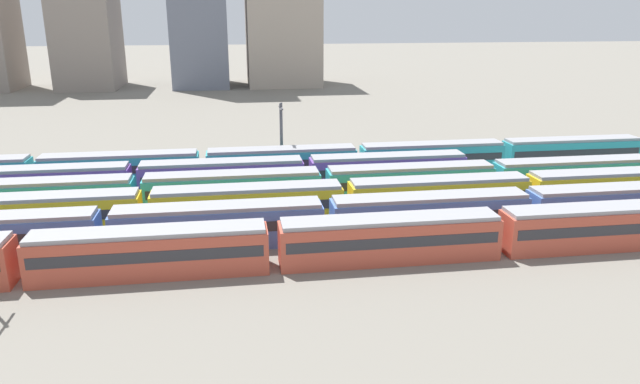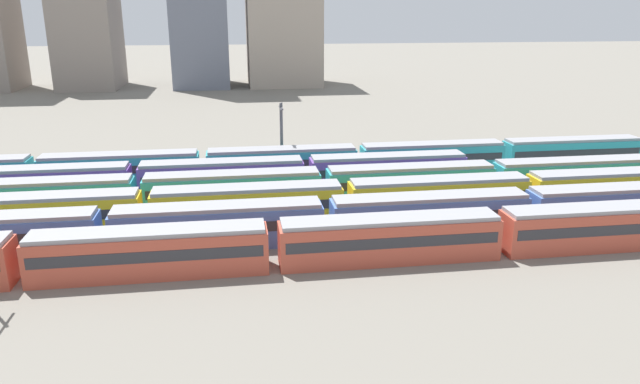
% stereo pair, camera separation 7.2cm
% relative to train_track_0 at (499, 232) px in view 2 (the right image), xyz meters
% --- Properties ---
extents(ground_plane, '(600.00, 600.00, 0.00)m').
position_rel_train_track_0_xyz_m(ground_plane, '(-41.82, 13.00, -1.90)').
color(ground_plane, slate).
extents(train_track_0, '(112.50, 3.06, 3.75)m').
position_rel_train_track_0_xyz_m(train_track_0, '(0.00, 0.00, 0.00)').
color(train_track_0, '#BC4C38').
rests_on(train_track_0, ground_plane).
extents(train_track_1, '(112.50, 3.06, 3.75)m').
position_rel_train_track_0_xyz_m(train_track_1, '(5.11, 5.20, 0.00)').
color(train_track_1, '#4C70BC').
rests_on(train_track_1, ground_plane).
extents(train_track_2, '(93.60, 3.06, 3.75)m').
position_rel_train_track_0_xyz_m(train_track_2, '(-1.64, 10.40, 0.00)').
color(train_track_2, yellow).
rests_on(train_track_2, ground_plane).
extents(train_track_3, '(93.60, 3.06, 3.75)m').
position_rel_train_track_0_xyz_m(train_track_3, '(-3.01, 15.60, 0.00)').
color(train_track_3, teal).
rests_on(train_track_3, ground_plane).
extents(train_track_4, '(55.80, 3.06, 3.75)m').
position_rel_train_track_0_xyz_m(train_track_4, '(-23.04, 20.80, -0.00)').
color(train_track_4, '#6B429E').
rests_on(train_track_4, ground_plane).
extents(train_track_5, '(93.60, 3.06, 3.75)m').
position_rel_train_track_0_xyz_m(train_track_5, '(-15.93, 26.00, 0.00)').
color(train_track_5, teal).
rests_on(train_track_5, ground_plane).
extents(catenary_pole_1, '(0.24, 3.20, 8.75)m').
position_rel_train_track_0_xyz_m(catenary_pole_1, '(-15.62, 28.92, 3.00)').
color(catenary_pole_1, '#4C4C51').
rests_on(catenary_pole_1, ground_plane).
extents(catenary_pole_3, '(0.24, 3.20, 8.65)m').
position_rel_train_track_0_xyz_m(catenary_pole_3, '(-15.76, 28.99, 2.95)').
color(catenary_pole_3, '#4C4C51').
rests_on(catenary_pole_3, ground_plane).
extents(distant_building_1, '(14.52, 20.36, 30.23)m').
position_rel_train_track_0_xyz_m(distant_building_1, '(-57.33, 119.70, 13.21)').
color(distant_building_1, gray).
rests_on(distant_building_1, ground_plane).
extents(distant_building_3, '(18.99, 21.34, 30.50)m').
position_rel_train_track_0_xyz_m(distant_building_3, '(-7.34, 119.70, 13.35)').
color(distant_building_3, '#A89989').
rests_on(distant_building_3, ground_plane).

